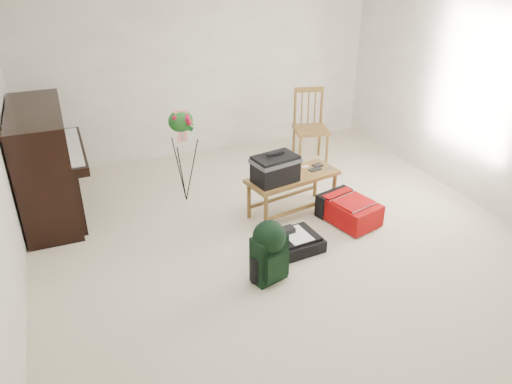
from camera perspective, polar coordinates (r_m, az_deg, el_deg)
name	(u,v)px	position (r m, az deg, el deg)	size (l,w,h in m)	color
floor	(285,244)	(5.23, 3.35, -5.98)	(5.00, 5.50, 0.01)	beige
wall_back	(203,66)	(7.14, -6.08, 14.09)	(5.00, 0.04, 2.50)	white
wall_right	(495,101)	(6.14, 25.64, 9.36)	(0.04, 5.50, 2.50)	white
piano	(46,166)	(5.98, -22.89, 2.77)	(0.71, 1.50, 1.25)	black
bench	(279,170)	(5.47, 2.67, 2.53)	(1.12, 0.62, 0.82)	brown
dining_chair	(310,127)	(6.99, 6.16, 7.35)	(0.53, 0.53, 1.02)	brown
red_suitcase	(347,208)	(5.68, 10.35, -1.84)	(0.57, 0.74, 0.27)	red
black_duffel	(293,242)	(5.13, 4.27, -5.70)	(0.58, 0.48, 0.23)	black
green_backpack	(269,249)	(4.55, 1.52, -6.51)	(0.35, 0.33, 0.62)	black
flower_stand	(183,157)	(5.88, -8.31, 4.02)	(0.38, 0.38, 1.17)	black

